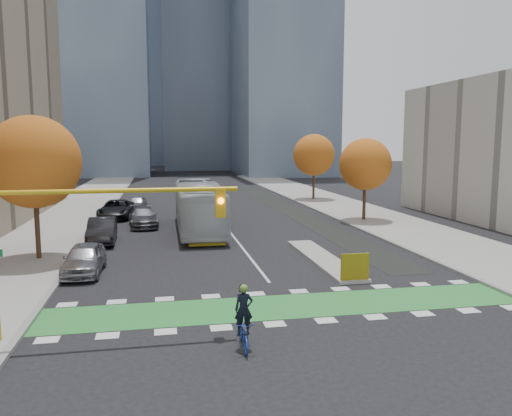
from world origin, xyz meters
name	(u,v)px	position (x,y,z in m)	size (l,w,h in m)	color
ground	(298,319)	(0.00, 0.00, 0.00)	(300.00, 300.00, 0.00)	black
sidewalk_west	(43,235)	(-13.50, 20.00, 0.07)	(7.00, 120.00, 0.15)	gray
sidewalk_east	(390,223)	(13.50, 20.00, 0.07)	(7.00, 120.00, 0.15)	gray
curb_west	(94,233)	(-10.00, 20.00, 0.07)	(0.30, 120.00, 0.16)	gray
curb_east	(350,225)	(10.00, 20.00, 0.07)	(0.30, 120.00, 0.16)	gray
bike_crossing	(288,306)	(0.00, 1.50, 0.01)	(20.00, 3.00, 0.01)	#2B8536
centre_line	(205,200)	(0.00, 40.00, 0.01)	(0.15, 70.00, 0.01)	silver
bike_lane_paint	(289,210)	(7.50, 30.00, 0.01)	(2.50, 50.00, 0.01)	black
median_island	(323,259)	(4.00, 9.00, 0.08)	(1.60, 10.00, 0.16)	gray
hazard_board	(355,267)	(4.00, 4.20, 0.80)	(1.40, 0.12, 1.30)	yellow
tower_ne	(282,27)	(20.00, 85.00, 30.00)	(18.00, 24.00, 60.00)	#47566B
tower_far	(161,30)	(-4.00, 140.00, 40.00)	(26.00, 26.00, 80.00)	#47566B
tree_west	(34,162)	(-12.00, 12.00, 5.62)	(5.20, 5.20, 8.22)	#332114
tree_east_near	(365,164)	(12.00, 22.00, 4.86)	(4.40, 4.40, 7.08)	#332114
tree_east_far	(314,155)	(12.50, 38.00, 5.24)	(4.80, 4.80, 7.65)	#332114
traffic_signal_west	(74,223)	(-7.93, -0.51, 4.03)	(8.53, 0.56, 5.20)	#BF9914
cyclist	(244,327)	(-2.48, -2.30, 0.72)	(0.70, 1.88, 2.15)	navy
bus	(199,206)	(-2.25, 19.94, 1.87)	(3.14, 13.44, 3.74)	#B8BEC0
parked_car_a	(84,259)	(-9.00, 8.45, 0.78)	(1.85, 4.60, 1.57)	gray
parked_car_b	(102,231)	(-9.00, 16.54, 0.83)	(1.76, 5.03, 1.66)	black
parked_car_c	(143,217)	(-6.50, 22.69, 0.76)	(2.14, 5.27, 1.53)	#4C4C51
parked_car_d	(116,209)	(-9.00, 27.69, 0.81)	(2.68, 5.82, 1.62)	black
parked_car_e	(137,203)	(-7.39, 32.69, 0.71)	(1.69, 4.20, 1.43)	#939398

